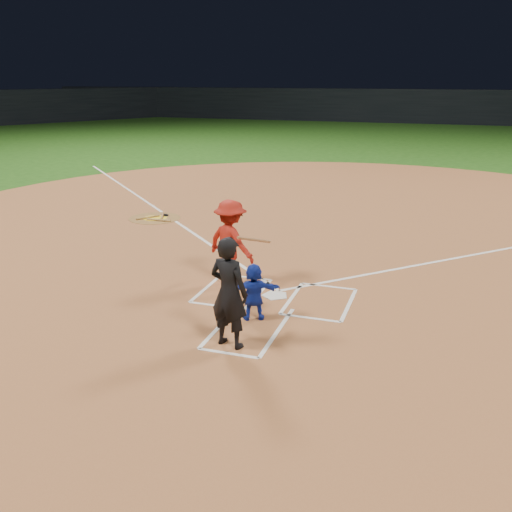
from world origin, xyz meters
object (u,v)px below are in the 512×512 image
(home_plate, at_px, (275,295))
(catcher, at_px, (254,292))
(on_deck_circle, at_px, (155,218))
(batter_at_plate, at_px, (231,243))
(umpire, at_px, (229,293))

(home_plate, height_order, catcher, catcher)
(home_plate, xyz_separation_m, catcher, (-0.05, -1.28, 0.55))
(home_plate, height_order, on_deck_circle, home_plate)
(catcher, xyz_separation_m, batter_at_plate, (-1.11, 1.68, 0.41))
(umpire, xyz_separation_m, batter_at_plate, (-1.07, 2.89, -0.02))
(catcher, height_order, umpire, umpire)
(umpire, bearing_deg, home_plate, -78.32)
(catcher, bearing_deg, umpire, 64.72)
(home_plate, relative_size, umpire, 0.30)
(home_plate, relative_size, on_deck_circle, 0.35)
(home_plate, xyz_separation_m, batter_at_plate, (-1.16, 0.40, 0.96))
(umpire, bearing_deg, catcher, -78.18)
(home_plate, bearing_deg, umpire, 87.92)
(umpire, relative_size, batter_at_plate, 1.02)
(batter_at_plate, bearing_deg, on_deck_circle, 132.69)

